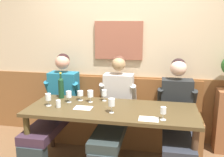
{
  "coord_description": "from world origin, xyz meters",
  "views": [
    {
      "loc": [
        0.56,
        -2.62,
        1.78
      ],
      "look_at": [
        -0.05,
        0.46,
        1.05
      ],
      "focal_mm": 40.92,
      "sensor_mm": 36.0,
      "label": 1
    }
  ],
  "objects_px": {
    "wine_glass_right_end": "(90,94)",
    "water_tumbler_center": "(58,104)",
    "wine_glass_by_bottle": "(80,94)",
    "person_left_seat": "(177,113)",
    "wine_glass_left_end": "(69,95)",
    "person_center_left_seat": "(114,110)",
    "wine_glass_center_rear": "(48,98)",
    "person_center_right_seat": "(56,104)",
    "wall_bench": "(120,124)",
    "wine_glass_mid_left": "(104,93)",
    "wine_glass_center_front": "(163,111)",
    "dining_table": "(111,115)",
    "wine_glass_mid_right": "(112,103)",
    "wine_bottle_green_tall": "(61,87)"
  },
  "relations": [
    {
      "from": "water_tumbler_center",
      "to": "person_left_seat",
      "type": "bearing_deg",
      "value": 15.88
    },
    {
      "from": "person_left_seat",
      "to": "wine_glass_by_bottle",
      "type": "relative_size",
      "value": 9.99
    },
    {
      "from": "wall_bench",
      "to": "person_center_left_seat",
      "type": "relative_size",
      "value": 1.79
    },
    {
      "from": "person_left_seat",
      "to": "wine_glass_right_end",
      "type": "bearing_deg",
      "value": -172.81
    },
    {
      "from": "wine_glass_mid_right",
      "to": "water_tumbler_center",
      "type": "xyz_separation_m",
      "value": [
        -0.66,
        0.06,
        -0.07
      ]
    },
    {
      "from": "person_left_seat",
      "to": "wine_glass_mid_left",
      "type": "bearing_deg",
      "value": -176.83
    },
    {
      "from": "wine_glass_mid_left",
      "to": "wine_glass_center_rear",
      "type": "height_order",
      "value": "wine_glass_center_rear"
    },
    {
      "from": "wine_glass_by_bottle",
      "to": "water_tumbler_center",
      "type": "relative_size",
      "value": 1.44
    },
    {
      "from": "dining_table",
      "to": "wine_bottle_green_tall",
      "type": "bearing_deg",
      "value": 159.64
    },
    {
      "from": "wine_glass_center_front",
      "to": "wine_bottle_green_tall",
      "type": "bearing_deg",
      "value": 158.75
    },
    {
      "from": "wine_glass_right_end",
      "to": "wine_glass_mid_right",
      "type": "bearing_deg",
      "value": -43.64
    },
    {
      "from": "wine_glass_right_end",
      "to": "water_tumbler_center",
      "type": "xyz_separation_m",
      "value": [
        -0.32,
        -0.26,
        -0.06
      ]
    },
    {
      "from": "wine_glass_by_bottle",
      "to": "wine_glass_right_end",
      "type": "bearing_deg",
      "value": -16.23
    },
    {
      "from": "wall_bench",
      "to": "wine_glass_right_end",
      "type": "relative_size",
      "value": 15.09
    },
    {
      "from": "wine_bottle_green_tall",
      "to": "wine_glass_center_rear",
      "type": "relative_size",
      "value": 2.27
    },
    {
      "from": "person_center_left_seat",
      "to": "wine_glass_center_front",
      "type": "relative_size",
      "value": 9.12
    },
    {
      "from": "person_center_right_seat",
      "to": "wine_glass_by_bottle",
      "type": "bearing_deg",
      "value": -14.68
    },
    {
      "from": "wine_glass_center_rear",
      "to": "wine_glass_mid_right",
      "type": "xyz_separation_m",
      "value": [
        0.8,
        -0.08,
        0.01
      ]
    },
    {
      "from": "wall_bench",
      "to": "person_center_right_seat",
      "type": "relative_size",
      "value": 1.77
    },
    {
      "from": "wine_glass_by_bottle",
      "to": "wine_bottle_green_tall",
      "type": "bearing_deg",
      "value": 169.28
    },
    {
      "from": "wine_glass_by_bottle",
      "to": "dining_table",
      "type": "bearing_deg",
      "value": -25.84
    },
    {
      "from": "wall_bench",
      "to": "person_left_seat",
      "type": "xyz_separation_m",
      "value": [
        0.78,
        -0.33,
        0.35
      ]
    },
    {
      "from": "dining_table",
      "to": "wine_glass_center_front",
      "type": "relative_size",
      "value": 14.16
    },
    {
      "from": "wine_glass_by_bottle",
      "to": "wine_glass_right_end",
      "type": "distance_m",
      "value": 0.15
    },
    {
      "from": "wine_glass_left_end",
      "to": "wine_glass_by_bottle",
      "type": "distance_m",
      "value": 0.16
    },
    {
      "from": "wine_glass_center_rear",
      "to": "dining_table",
      "type": "bearing_deg",
      "value": 4.52
    },
    {
      "from": "person_center_right_seat",
      "to": "wine_glass_by_bottle",
      "type": "height_order",
      "value": "person_center_right_seat"
    },
    {
      "from": "person_left_seat",
      "to": "wine_glass_right_end",
      "type": "distance_m",
      "value": 1.12
    },
    {
      "from": "person_center_right_seat",
      "to": "person_center_left_seat",
      "type": "xyz_separation_m",
      "value": [
        0.82,
        -0.01,
        -0.02
      ]
    },
    {
      "from": "wall_bench",
      "to": "wine_glass_mid_left",
      "type": "bearing_deg",
      "value": -111.2
    },
    {
      "from": "person_left_seat",
      "to": "water_tumbler_center",
      "type": "distance_m",
      "value": 1.48
    },
    {
      "from": "person_center_right_seat",
      "to": "wine_glass_center_front",
      "type": "height_order",
      "value": "person_center_right_seat"
    },
    {
      "from": "wine_bottle_green_tall",
      "to": "wine_glass_mid_left",
      "type": "height_order",
      "value": "wine_bottle_green_tall"
    },
    {
      "from": "wall_bench",
      "to": "person_left_seat",
      "type": "distance_m",
      "value": 0.92
    },
    {
      "from": "wine_glass_center_rear",
      "to": "water_tumbler_center",
      "type": "bearing_deg",
      "value": -10.59
    },
    {
      "from": "wine_bottle_green_tall",
      "to": "water_tumbler_center",
      "type": "distance_m",
      "value": 0.39
    },
    {
      "from": "wine_bottle_green_tall",
      "to": "wine_glass_center_rear",
      "type": "bearing_deg",
      "value": -95.24
    },
    {
      "from": "wall_bench",
      "to": "water_tumbler_center",
      "type": "height_order",
      "value": "wall_bench"
    },
    {
      "from": "wine_glass_left_end",
      "to": "wine_glass_center_rear",
      "type": "distance_m",
      "value": 0.26
    },
    {
      "from": "person_left_seat",
      "to": "wine_glass_left_end",
      "type": "height_order",
      "value": "person_left_seat"
    },
    {
      "from": "wine_glass_mid_left",
      "to": "person_center_right_seat",
      "type": "bearing_deg",
      "value": 175.13
    },
    {
      "from": "wall_bench",
      "to": "dining_table",
      "type": "height_order",
      "value": "wall_bench"
    },
    {
      "from": "person_center_right_seat",
      "to": "wine_glass_left_end",
      "type": "bearing_deg",
      "value": -37.17
    },
    {
      "from": "wine_glass_by_bottle",
      "to": "wine_glass_mid_right",
      "type": "relative_size",
      "value": 0.77
    },
    {
      "from": "wine_glass_mid_left",
      "to": "wine_glass_center_front",
      "type": "bearing_deg",
      "value": -34.25
    },
    {
      "from": "wine_glass_by_bottle",
      "to": "water_tumbler_center",
      "type": "bearing_deg",
      "value": -119.59
    },
    {
      "from": "person_center_right_seat",
      "to": "wine_glass_right_end",
      "type": "xyz_separation_m",
      "value": [
        0.54,
        -0.15,
        0.22
      ]
    },
    {
      "from": "dining_table",
      "to": "person_left_seat",
      "type": "relative_size",
      "value": 1.57
    },
    {
      "from": "person_center_left_seat",
      "to": "wine_glass_left_end",
      "type": "distance_m",
      "value": 0.63
    },
    {
      "from": "person_center_left_seat",
      "to": "wine_glass_center_rear",
      "type": "height_order",
      "value": "person_center_left_seat"
    }
  ]
}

